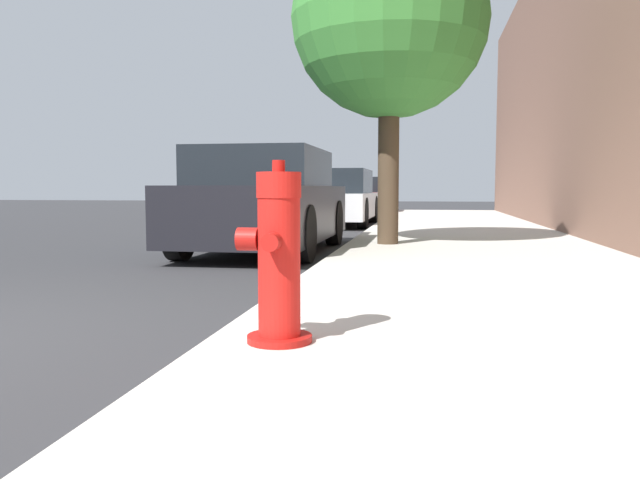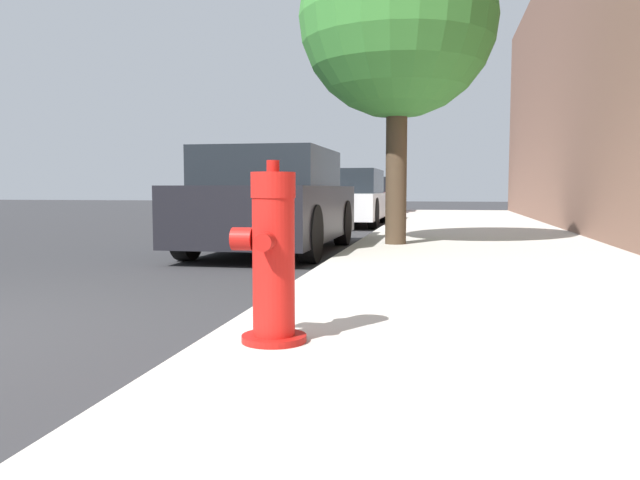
{
  "view_description": "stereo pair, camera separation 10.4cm",
  "coord_description": "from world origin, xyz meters",
  "px_view_note": "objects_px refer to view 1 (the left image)",
  "views": [
    {
      "loc": [
        3.01,
        -2.86,
        0.89
      ],
      "look_at": [
        2.28,
        1.38,
        0.54
      ],
      "focal_mm": 35.0,
      "sensor_mm": 36.0,
      "label": 1
    },
    {
      "loc": [
        3.11,
        -2.84,
        0.89
      ],
      "look_at": [
        2.28,
        1.38,
        0.54
      ],
      "focal_mm": 35.0,
      "sensor_mm": 36.0,
      "label": 2
    }
  ],
  "objects_px": {
    "fire_hydrant": "(278,259)",
    "parked_car_far": "(362,196)",
    "parked_car_mid": "(335,198)",
    "parked_car_near": "(265,202)",
    "street_tree_near": "(390,20)"
  },
  "relations": [
    {
      "from": "fire_hydrant",
      "to": "parked_car_near",
      "type": "xyz_separation_m",
      "value": [
        -1.49,
        5.4,
        0.16
      ]
    },
    {
      "from": "parked_car_mid",
      "to": "parked_car_far",
      "type": "relative_size",
      "value": 0.97
    },
    {
      "from": "fire_hydrant",
      "to": "parked_car_far",
      "type": "bearing_deg",
      "value": 94.55
    },
    {
      "from": "street_tree_near",
      "to": "fire_hydrant",
      "type": "bearing_deg",
      "value": -91.97
    },
    {
      "from": "street_tree_near",
      "to": "parked_car_far",
      "type": "bearing_deg",
      "value": 97.48
    },
    {
      "from": "parked_car_near",
      "to": "parked_car_mid",
      "type": "distance_m",
      "value": 6.46
    },
    {
      "from": "parked_car_far",
      "to": "parked_car_near",
      "type": "bearing_deg",
      "value": -90.12
    },
    {
      "from": "parked_car_mid",
      "to": "fire_hydrant",
      "type": "bearing_deg",
      "value": -82.97
    },
    {
      "from": "street_tree_near",
      "to": "parked_car_near",
      "type": "bearing_deg",
      "value": -168.6
    },
    {
      "from": "fire_hydrant",
      "to": "street_tree_near",
      "type": "bearing_deg",
      "value": 88.03
    },
    {
      "from": "fire_hydrant",
      "to": "parked_car_near",
      "type": "bearing_deg",
      "value": 105.42
    },
    {
      "from": "fire_hydrant",
      "to": "parked_car_far",
      "type": "height_order",
      "value": "parked_car_far"
    },
    {
      "from": "parked_car_near",
      "to": "parked_car_far",
      "type": "distance_m",
      "value": 12.98
    },
    {
      "from": "parked_car_mid",
      "to": "parked_car_far",
      "type": "bearing_deg",
      "value": 90.0
    },
    {
      "from": "parked_car_near",
      "to": "street_tree_near",
      "type": "distance_m",
      "value": 3.03
    }
  ]
}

